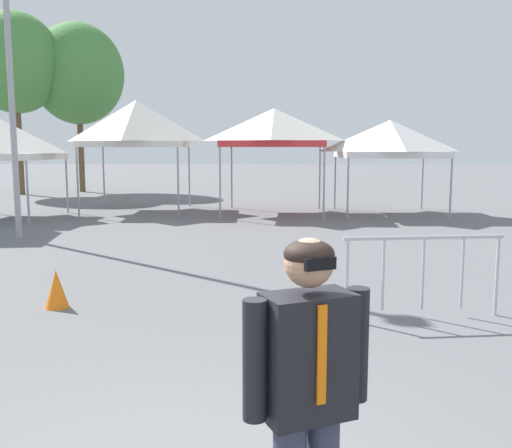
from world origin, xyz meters
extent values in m
cylinder|color=#9E9EA3|center=(-6.45, 12.79, 1.00)|extent=(0.06, 0.06, 2.00)
cylinder|color=#9E9EA3|center=(-6.36, 15.65, 1.00)|extent=(0.06, 0.06, 2.00)
pyramid|color=white|center=(-7.83, 14.26, 2.52)|extent=(3.08, 3.08, 1.04)
cube|color=white|center=(-7.83, 14.26, 1.90)|extent=(3.05, 3.05, 0.20)
cylinder|color=#9E9EA3|center=(-5.64, 14.64, 1.19)|extent=(0.06, 0.06, 2.39)
cylinder|color=#9E9EA3|center=(-2.47, 14.77, 1.19)|extent=(0.06, 0.06, 2.39)
cylinder|color=#9E9EA3|center=(-5.77, 17.82, 1.19)|extent=(0.06, 0.06, 2.39)
cylinder|color=#9E9EA3|center=(-2.59, 17.94, 1.19)|extent=(0.06, 0.06, 2.39)
pyramid|color=white|center=(-4.12, 16.29, 3.07)|extent=(3.46, 3.46, 1.37)
cube|color=white|center=(-4.12, 16.29, 2.29)|extent=(3.43, 3.43, 0.20)
cylinder|color=#9E9EA3|center=(-1.07, 14.08, 1.20)|extent=(0.06, 0.06, 2.39)
cylinder|color=#9E9EA3|center=(2.07, 13.97, 1.20)|extent=(0.06, 0.06, 2.39)
cylinder|color=#9E9EA3|center=(-0.95, 17.23, 1.20)|extent=(0.06, 0.06, 2.39)
cylinder|color=#9E9EA3|center=(2.19, 17.11, 1.20)|extent=(0.06, 0.06, 2.39)
pyramid|color=white|center=(0.56, 15.60, 2.91)|extent=(3.42, 3.42, 1.04)
cube|color=red|center=(0.56, 15.60, 2.29)|extent=(3.39, 3.39, 0.20)
cylinder|color=#9E9EA3|center=(2.80, 14.02, 1.03)|extent=(0.06, 0.06, 2.05)
cylinder|color=#9E9EA3|center=(5.89, 14.08, 1.03)|extent=(0.06, 0.06, 2.05)
cylinder|color=#9E9EA3|center=(2.73, 17.11, 1.03)|extent=(0.06, 0.06, 2.05)
cylinder|color=#9E9EA3|center=(5.82, 17.17, 1.03)|extent=(0.06, 0.06, 2.05)
pyramid|color=white|center=(4.31, 15.60, 2.55)|extent=(3.31, 3.31, 1.00)
cube|color=white|center=(4.31, 15.60, 1.95)|extent=(3.28, 3.28, 0.20)
cube|color=black|center=(0.75, -0.57, 1.22)|extent=(0.48, 0.39, 0.60)
cylinder|color=black|center=(0.50, -0.68, 1.24)|extent=(0.11, 0.11, 0.56)
cylinder|color=black|center=(0.99, -0.46, 1.24)|extent=(0.11, 0.11, 0.56)
sphere|color=tan|center=(0.75, -0.57, 1.67)|extent=(0.23, 0.23, 0.23)
ellipsoid|color=black|center=(0.75, -0.57, 1.71)|extent=(0.23, 0.23, 0.14)
cube|color=black|center=(0.79, -0.67, 1.68)|extent=(0.15, 0.08, 0.06)
cube|color=orange|center=(0.80, -0.69, 1.27)|extent=(0.05, 0.03, 0.46)
cylinder|color=#9E9EA3|center=(-5.55, 10.18, 4.88)|extent=(0.14, 0.14, 9.76)
cylinder|color=brown|center=(-8.91, 24.64, 1.97)|extent=(0.28, 0.28, 3.94)
ellipsoid|color=#47843D|center=(-8.91, 24.64, 5.69)|extent=(4.37, 4.37, 4.81)
cylinder|color=brown|center=(-11.20, 22.95, 2.17)|extent=(0.28, 0.28, 4.33)
ellipsoid|color=#47843D|center=(-11.20, 22.95, 5.99)|extent=(4.13, 4.13, 4.54)
cylinder|color=#B7BABF|center=(2.50, 4.06, 1.05)|extent=(2.09, 0.33, 0.05)
cylinder|color=#B7BABF|center=(3.48, 4.19, 0.53)|extent=(0.04, 0.04, 1.05)
cylinder|color=#B7BABF|center=(1.51, 3.93, 0.53)|extent=(0.04, 0.04, 1.05)
cylinder|color=#B7BABF|center=(3.02, 4.13, 0.58)|extent=(0.04, 0.04, 0.92)
cylinder|color=#B7BABF|center=(2.50, 4.06, 0.58)|extent=(0.04, 0.04, 0.92)
cylinder|color=#B7BABF|center=(1.98, 3.99, 0.58)|extent=(0.04, 0.04, 0.92)
cone|color=orange|center=(-2.39, 4.36, 0.26)|extent=(0.32, 0.32, 0.53)
camera|label=1|loc=(0.59, -3.13, 2.19)|focal=39.87mm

